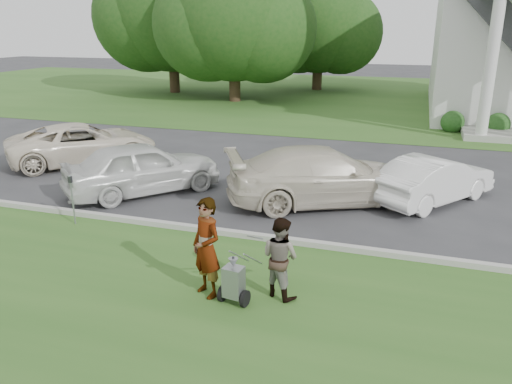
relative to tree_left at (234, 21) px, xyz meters
The scene contains 15 objects.
ground 23.95m from the tree_left, 69.98° to the right, with size 120.00×120.00×0.00m, color #333335.
grass_strip 26.73m from the tree_left, 72.22° to the right, with size 80.00×7.00×0.01m, color #2E591E.
church_lawn 10.74m from the tree_left, 32.03° to the left, with size 80.00×30.00×0.01m, color #2E591E.
curb 23.43m from the tree_left, 69.51° to the right, with size 80.00×0.18×0.15m, color #9E9E93.
tree_left is the anchor object (origin of this frame).
tree_far 6.73m from the tree_left, 153.44° to the left, with size 11.64×9.20×10.73m.
tree_back 8.95m from the tree_left, 63.43° to the left, with size 9.61×7.60×8.89m.
striping_cart 26.34m from the tree_left, 69.71° to the right, with size 0.58×1.11×0.99m.
person_left 25.93m from the tree_left, 70.83° to the right, with size 0.70×0.46×1.92m, color #999999.
person_right 26.04m from the tree_left, 67.80° to the right, with size 0.76×0.59×1.56m, color #999999.
parking_meter_near 22.69m from the tree_left, 80.31° to the right, with size 0.09×0.09×1.31m.
car_a 17.24m from the tree_left, 89.32° to the right, with size 2.43×5.27×1.46m, color silver.
car_b 20.03m from the tree_left, 77.82° to the right, with size 1.88×4.67×1.59m, color silver.
car_c 21.07m from the tree_left, 62.61° to the right, with size 2.25×5.52×1.60m, color beige.
car_d 21.79m from the tree_left, 54.15° to the right, with size 1.42×4.08×1.34m, color white.
Camera 1 is at (3.85, -9.87, 4.86)m, focal length 35.00 mm.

